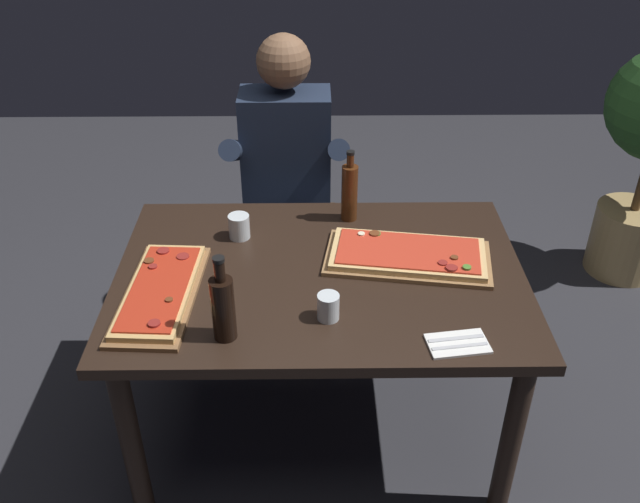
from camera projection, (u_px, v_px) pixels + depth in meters
name	position (u px, v px, depth m)	size (l,w,h in m)	color
ground_plane	(320.00, 422.00, 2.76)	(6.40, 6.40, 0.00)	#2D2D33
dining_table	(320.00, 294.00, 2.41)	(1.40, 0.96, 0.74)	black
pizza_rectangular_front	(408.00, 256.00, 2.40)	(0.61, 0.37, 0.05)	olive
pizza_rectangular_left	(160.00, 291.00, 2.23)	(0.26, 0.56, 0.05)	brown
wine_bottle_dark	(350.00, 191.00, 2.59)	(0.06, 0.06, 0.28)	#47230F
oil_bottle_amber	(223.00, 306.00, 2.01)	(0.07, 0.07, 0.29)	black
tumbler_near_camera	(239.00, 227.00, 2.52)	(0.08, 0.08, 0.09)	silver
tumbler_far_side	(328.00, 307.00, 2.12)	(0.07, 0.07, 0.09)	silver
napkin_cutlery_set	(458.00, 344.00, 2.04)	(0.19, 0.13, 0.01)	white
diner_chair	(289.00, 211.00, 3.21)	(0.44, 0.44, 0.87)	#3D2B1E
seated_diner	(286.00, 174.00, 2.97)	(0.53, 0.41, 1.33)	#23232D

